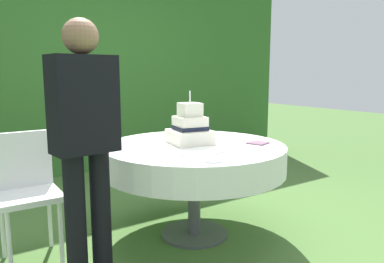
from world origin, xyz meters
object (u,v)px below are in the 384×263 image
object	(u,v)px
standing_person	(85,139)
wedding_cake	(190,129)
cake_table	(194,158)
napkin_stack	(258,143)
garden_chair	(26,183)
serving_plate_near	(213,160)
serving_plate_far	(180,154)
serving_plate_left	(217,151)

from	to	relation	value
standing_person	wedding_cake	bearing A→B (deg)	19.84
cake_table	napkin_stack	xyz separation A→B (m)	(0.44, -0.25, 0.11)
garden_chair	standing_person	size ratio (longest dim) A/B	0.56
serving_plate_near	napkin_stack	distance (m)	0.71
standing_person	serving_plate_far	bearing A→B (deg)	3.53
garden_chair	serving_plate_left	bearing A→B (deg)	-30.40
serving_plate_far	standing_person	xyz separation A→B (m)	(-0.67, -0.04, 0.18)
serving_plate_far	napkin_stack	world-z (taller)	same
wedding_cake	standing_person	bearing A→B (deg)	-160.16
cake_table	garden_chair	bearing A→B (deg)	163.02
napkin_stack	garden_chair	distance (m)	1.74
cake_table	serving_plate_near	bearing A→B (deg)	-112.43
cake_table	garden_chair	world-z (taller)	garden_chair
cake_table	serving_plate_left	bearing A→B (deg)	-94.40
serving_plate_near	napkin_stack	size ratio (longest dim) A/B	0.89
serving_plate_left	garden_chair	world-z (taller)	garden_chair
serving_plate_near	garden_chair	size ratio (longest dim) A/B	0.14
wedding_cake	garden_chair	bearing A→B (deg)	165.99
serving_plate_near	wedding_cake	bearing A→B (deg)	69.52
serving_plate_near	napkin_stack	world-z (taller)	same
cake_table	wedding_cake	distance (m)	0.23
cake_table	garden_chair	distance (m)	1.23
cake_table	wedding_cake	xyz separation A→B (m)	(0.00, 0.06, 0.22)
cake_table	serving_plate_near	world-z (taller)	serving_plate_near
serving_plate_near	standing_person	bearing A→B (deg)	161.64
cake_table	garden_chair	size ratio (longest dim) A/B	1.60
serving_plate_far	cake_table	bearing A→B (deg)	39.92
serving_plate_near	standing_person	world-z (taller)	standing_person
serving_plate_left	garden_chair	size ratio (longest dim) A/B	0.13
cake_table	standing_person	bearing A→B (deg)	-163.60
serving_plate_near	serving_plate_far	distance (m)	0.29
cake_table	standing_person	world-z (taller)	standing_person
wedding_cake	serving_plate_near	size ratio (longest dim) A/B	3.34
napkin_stack	garden_chair	bearing A→B (deg)	159.27
garden_chair	standing_person	distance (m)	0.78
garden_chair	serving_plate_far	bearing A→B (deg)	-33.94
serving_plate_near	standing_person	size ratio (longest dim) A/B	0.08
napkin_stack	garden_chair	world-z (taller)	garden_chair
cake_table	serving_plate_left	distance (m)	0.34
serving_plate_far	wedding_cake	bearing A→B (deg)	46.39
wedding_cake	cake_table	bearing A→B (deg)	-93.14
cake_table	standing_person	size ratio (longest dim) A/B	0.89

